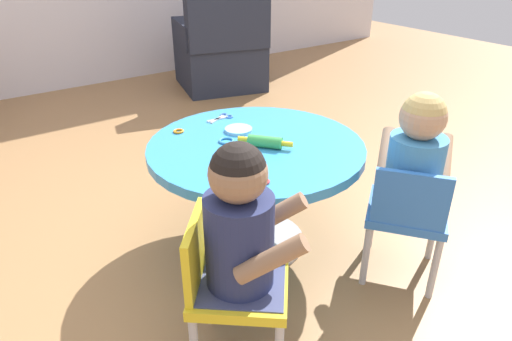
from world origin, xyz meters
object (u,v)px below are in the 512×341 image
at_px(seated_child_left, 241,224).
at_px(armchair_dark, 221,54).
at_px(seated_child_right, 416,158).
at_px(rolling_pin, 265,142).
at_px(craft_table, 256,169).
at_px(child_chair_left, 229,283).
at_px(craft_scissors, 223,117).
at_px(child_chair_right, 407,214).

relative_size(seated_child_left, armchair_dark, 0.58).
relative_size(seated_child_right, rolling_pin, 2.65).
relative_size(craft_table, child_chair_left, 1.69).
height_order(seated_child_right, craft_scissors, seated_child_right).
distance_m(craft_table, seated_child_left, 0.65).
bearing_deg(seated_child_right, rolling_pin, 129.59).
bearing_deg(seated_child_right, seated_child_left, 178.97).
bearing_deg(child_chair_left, craft_scissors, 59.23).
bearing_deg(seated_child_left, craft_table, 50.61).
distance_m(craft_table, child_chair_left, 0.64).
distance_m(craft_table, seated_child_right, 0.65).
height_order(child_chair_left, seated_child_right, seated_child_right).
bearing_deg(rolling_pin, child_chair_right, -54.30).
xyz_separation_m(child_chair_right, craft_scissors, (-0.31, 0.86, 0.20)).
bearing_deg(seated_child_left, seated_child_right, -1.03).
height_order(child_chair_right, seated_child_right, seated_child_right).
bearing_deg(seated_child_left, rolling_pin, 46.86).
height_order(child_chair_right, armchair_dark, armchair_dark).
distance_m(seated_child_left, child_chair_right, 0.79).
bearing_deg(craft_scissors, seated_child_left, -118.37).
bearing_deg(seated_child_left, craft_scissors, 61.63).
bearing_deg(rolling_pin, child_chair_left, -136.92).
relative_size(child_chair_left, child_chair_right, 1.00).
bearing_deg(child_chair_left, seated_child_left, -39.86).
xyz_separation_m(child_chair_left, rolling_pin, (0.44, 0.41, 0.23)).
distance_m(rolling_pin, craft_scissors, 0.39).
xyz_separation_m(child_chair_left, seated_child_right, (0.82, -0.04, 0.23)).
xyz_separation_m(child_chair_right, armchair_dark, (0.79, 2.68, 0.00)).
distance_m(child_chair_right, seated_child_right, 0.23).
bearing_deg(rolling_pin, seated_child_left, -133.14).
relative_size(child_chair_left, armchair_dark, 0.61).
distance_m(child_chair_left, armchair_dark, 3.05).
bearing_deg(child_chair_left, armchair_dark, 58.98).
distance_m(seated_child_left, rolling_pin, 0.60).
bearing_deg(child_chair_right, child_chair_left, 175.37).
bearing_deg(seated_child_right, craft_scissors, 112.11).
distance_m(child_chair_left, seated_child_left, 0.23).
bearing_deg(seated_child_right, craft_table, 127.33).
xyz_separation_m(seated_child_left, child_chair_right, (0.75, -0.04, -0.23)).
xyz_separation_m(seated_child_left, craft_scissors, (0.45, 0.82, -0.02)).
distance_m(seated_child_right, armchair_dark, 2.77).
bearing_deg(craft_table, craft_scissors, 82.63).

